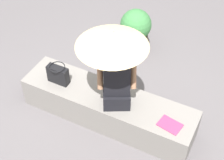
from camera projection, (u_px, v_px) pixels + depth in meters
ground_plane at (108, 118)px, 4.83m from camera, size 14.00×14.00×0.00m
stone_bench at (108, 107)px, 4.67m from camera, size 2.41×0.60×0.45m
person_seated at (117, 82)px, 4.15m from camera, size 0.51×0.41×0.90m
parasol at (112, 39)px, 3.69m from camera, size 0.83×0.83×1.16m
handbag_black at (58, 74)px, 4.61m from camera, size 0.30×0.22×0.28m
magazine at (170, 125)px, 4.15m from camera, size 0.31×0.25×0.01m
planter_near at (135, 31)px, 5.60m from camera, size 0.51×0.51×0.81m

